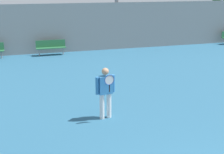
# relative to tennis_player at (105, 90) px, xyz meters

# --- Properties ---
(tennis_player) EXTENTS (0.61, 0.45, 1.57)m
(tennis_player) POSITION_rel_tennis_player_xyz_m (0.00, 0.00, 0.00)
(tennis_player) COLOR silver
(tennis_player) RESTS_ON ground_plane
(bench_adjacent_court) EXTENTS (1.66, 0.40, 0.84)m
(bench_adjacent_court) POSITION_rel_tennis_player_xyz_m (-0.64, 9.30, -0.38)
(bench_adjacent_court) COLOR #28663D
(bench_adjacent_court) RESTS_ON ground_plane
(back_fence) EXTENTS (30.42, 0.06, 2.83)m
(back_fence) POSITION_rel_tennis_player_xyz_m (1.12, 9.86, 0.52)
(back_fence) COLOR gray
(back_fence) RESTS_ON ground_plane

